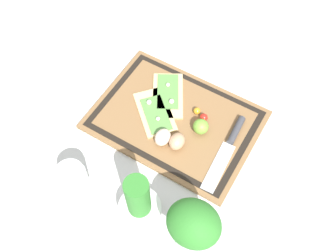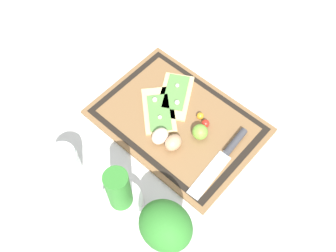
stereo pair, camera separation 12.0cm
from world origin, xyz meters
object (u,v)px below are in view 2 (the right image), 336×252
object	(u,v)px
egg_pink	(160,136)
pizza_slice_near	(175,95)
cherry_tomato_red	(205,123)
herb_glass	(166,229)
sauce_jar	(65,163)
herb_pot	(121,198)
egg_brown	(173,143)
knife	(228,151)
lime	(200,132)
cherry_tomato_yellow	(200,116)
pizza_slice_far	(159,110)

from	to	relation	value
egg_pink	pizza_slice_near	bearing A→B (deg)	-64.46
cherry_tomato_red	herb_glass	world-z (taller)	herb_glass
pizza_slice_near	sauce_jar	distance (m)	0.41
pizza_slice_near	cherry_tomato_red	world-z (taller)	cherry_tomato_red
egg_pink	herb_pot	distance (m)	0.23
egg_brown	herb_glass	distance (m)	0.30
pizza_slice_near	egg_brown	world-z (taller)	egg_brown
knife	egg_brown	xyz separation A→B (m)	(0.14, 0.09, 0.01)
egg_pink	lime	bearing A→B (deg)	-131.27
pizza_slice_near	herb_pot	distance (m)	0.40
pizza_slice_near	sauce_jar	xyz separation A→B (m)	(0.07, 0.40, 0.02)
pizza_slice_near	egg_pink	world-z (taller)	egg_pink
egg_brown	lime	bearing A→B (deg)	-114.02
knife	herb_glass	xyz separation A→B (m)	(-0.04, 0.32, 0.10)
egg_brown	lime	xyz separation A→B (m)	(-0.04, -0.08, 0.00)
knife	lime	xyz separation A→B (m)	(0.10, 0.01, 0.02)
cherry_tomato_yellow	sauce_jar	xyz separation A→B (m)	(0.18, 0.39, 0.02)
egg_brown	cherry_tomato_red	world-z (taller)	egg_brown
cherry_tomato_red	herb_glass	xyz separation A→B (m)	(-0.15, 0.35, 0.09)
pizza_slice_near	pizza_slice_far	xyz separation A→B (m)	(0.00, 0.08, 0.00)
pizza_slice_far	egg_pink	size ratio (longest dim) A/B	3.41
lime	herb_glass	distance (m)	0.35
pizza_slice_far	herb_glass	size ratio (longest dim) A/B	0.95
herb_pot	herb_glass	distance (m)	0.16
knife	cherry_tomato_red	world-z (taller)	cherry_tomato_red
pizza_slice_near	herb_pot	bearing A→B (deg)	110.01
cherry_tomato_yellow	lime	bearing A→B (deg)	128.77
pizza_slice_far	cherry_tomato_yellow	world-z (taller)	pizza_slice_far
pizza_slice_far	herb_glass	xyz separation A→B (m)	(-0.29, 0.29, 0.10)
cherry_tomato_red	egg_brown	bearing A→B (deg)	77.73
cherry_tomato_yellow	herb_glass	bearing A→B (deg)	116.45
egg_brown	lime	distance (m)	0.09
egg_pink	lime	world-z (taller)	lime
egg_pink	egg_brown	bearing A→B (deg)	-167.57
cherry_tomato_yellow	herb_pot	xyz separation A→B (m)	(-0.02, 0.36, 0.04)
cherry_tomato_red	herb_glass	bearing A→B (deg)	113.10
pizza_slice_far	cherry_tomato_yellow	distance (m)	0.13
knife	sauce_jar	world-z (taller)	sauce_jar
knife	egg_brown	world-z (taller)	egg_brown
lime	sauce_jar	world-z (taller)	sauce_jar
knife	herb_pot	world-z (taller)	herb_pot
pizza_slice_far	herb_pot	size ratio (longest dim) A/B	0.94
herb_pot	pizza_slice_near	bearing A→B (deg)	-69.99
egg_brown	herb_glass	bearing A→B (deg)	127.66
cherry_tomato_yellow	pizza_slice_near	bearing A→B (deg)	-5.54
lime	cherry_tomato_red	xyz separation A→B (m)	(0.01, -0.04, -0.01)
pizza_slice_far	cherry_tomato_red	bearing A→B (deg)	-158.23
pizza_slice_near	lime	world-z (taller)	lime
knife	egg_pink	distance (m)	0.21
pizza_slice_far	cherry_tomato_red	distance (m)	0.15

